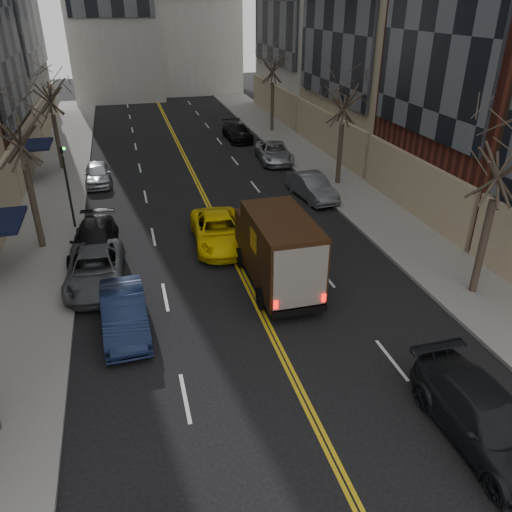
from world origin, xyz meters
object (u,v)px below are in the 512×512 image
Objects in this scene: observer_sedan at (487,420)px; pedestrian at (269,215)px; ups_truck at (277,250)px; taxi at (219,231)px.

pedestrian is (-1.85, 14.71, 0.21)m from observer_sedan.
observer_sedan is at bearing -72.60° from ups_truck.
observer_sedan is 1.01× the size of taxi.
ups_truck is 1.14× the size of observer_sedan.
taxi is (-4.61, 14.01, -0.04)m from observer_sedan.
taxi is at bearing 117.64° from pedestrian.
pedestrian is (1.15, 5.17, -0.69)m from ups_truck.
pedestrian reaches higher than taxi.
ups_truck is at bearing -179.01° from pedestrian.
observer_sedan is 2.72× the size of pedestrian.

